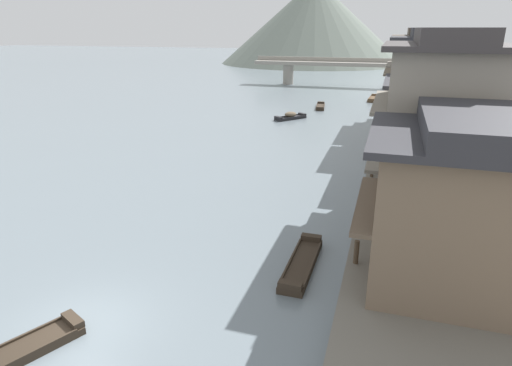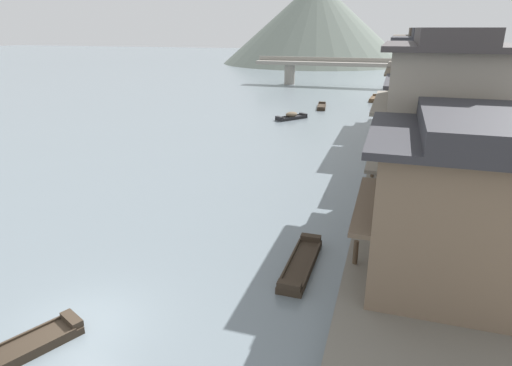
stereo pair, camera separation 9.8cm
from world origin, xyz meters
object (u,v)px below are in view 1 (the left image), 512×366
Objects in this scene: boat_moored_second at (290,116)px; house_waterfront_nearest at (465,204)px; boat_foreground_poled at (9,357)px; stone_bridge at (339,67)px; mooring_post_dock_near at (356,252)px; mooring_post_dock_mid at (372,169)px; boat_moored_far at (320,107)px; house_waterfront_second at (437,123)px; house_waterfront_far at (419,74)px; boat_moored_third at (302,264)px; house_waterfront_tall at (431,117)px; house_waterfront_narrow at (427,84)px; boat_moored_nearest at (373,99)px.

house_waterfront_nearest reaches higher than boat_moored_second.
stone_bridge is (1.07, 68.65, 2.92)m from boat_foreground_poled.
mooring_post_dock_near is 1.03× the size of mooring_post_dock_mid.
boat_moored_far is 0.50× the size of house_waterfront_second.
house_waterfront_far reaches higher than mooring_post_dock_near.
mooring_post_dock_near reaches higher than boat_moored_second.
boat_foreground_poled is 0.98× the size of boat_moored_far.
boat_moored_third is 2.36m from mooring_post_dock_near.
house_waterfront_narrow reaches higher than house_waterfront_tall.
boat_moored_third is 4.69× the size of mooring_post_dock_mid.
house_waterfront_far is (4.84, -14.40, 4.77)m from boat_moored_nearest.
boat_moored_second is 8.25m from boat_moored_far.
house_waterfront_narrow and house_waterfront_far have the same top height.
boat_moored_far is (1.96, 8.02, -0.15)m from boat_moored_second.
boat_moored_third is 11.18m from mooring_post_dock_mid.
boat_moored_second is 0.51× the size of house_waterfront_nearest.
boat_moored_far is 0.50× the size of house_waterfront_far.
boat_moored_third is 6.65m from house_waterfront_nearest.
house_waterfront_nearest is at bearing -79.02° from stone_bridge.
boat_moored_nearest is 5.21× the size of mooring_post_dock_near.
house_waterfront_far is 21.91m from mooring_post_dock_mid.
house_waterfront_narrow is 8.24m from house_waterfront_far.
house_waterfront_narrow is at bearing 90.23° from house_waterfront_nearest.
house_waterfront_far is 32.76m from mooring_post_dock_near.
house_waterfront_far is at bearing 92.00° from house_waterfront_narrow.
house_waterfront_nearest is at bearing -89.68° from house_waterfront_tall.
boat_moored_second reaches higher than boat_moored_far.
house_waterfront_narrow is at bearing 81.95° from mooring_post_dock_near.
house_waterfront_narrow is (-0.10, 24.25, 1.29)m from house_waterfront_nearest.
boat_foreground_poled is 0.50× the size of house_waterfront_far.
mooring_post_dock_near is at bearing -87.91° from boat_moored_nearest.
house_waterfront_narrow is (5.57, 24.04, 4.76)m from boat_moored_third.
house_waterfront_narrow is at bearing -77.25° from boat_moored_nearest.
house_waterfront_nearest is 7.65m from house_waterfront_second.
boat_foreground_poled is 0.98× the size of boat_moored_third.
house_waterfront_second reaches higher than stone_bridge.
boat_moored_third is 25.14m from house_waterfront_narrow.
house_waterfront_second reaches higher than house_waterfront_nearest.
boat_moored_third is 0.51× the size of house_waterfront_far.
mooring_post_dock_near is 0.03× the size of stone_bridge.
boat_foreground_poled is 55.09m from boat_moored_nearest.
house_waterfront_nearest is (5.22, -46.89, 3.48)m from boat_moored_nearest.
stone_bridge is at bearing 104.67° from house_waterfront_tall.
boat_foreground_poled is at bearing -89.67° from boat_moored_second.
mooring_post_dock_near is at bearing 39.59° from boat_foreground_poled.
boat_moored_far is 28.38m from mooring_post_dock_mid.
boat_moored_far is 4.53× the size of mooring_post_dock_near.
boat_moored_second is 31.13m from boat_moored_third.
boat_moored_nearest is at bearing 99.47° from house_waterfront_tall.
house_waterfront_narrow reaches higher than boat_moored_far.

